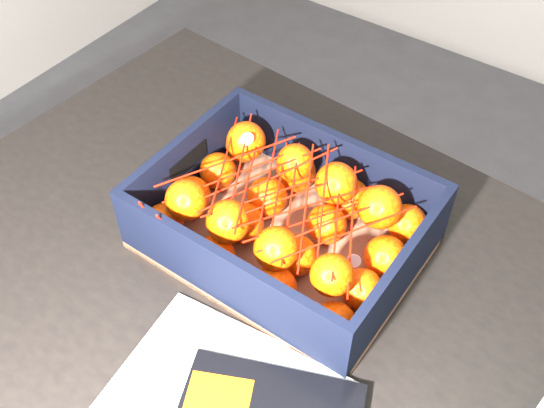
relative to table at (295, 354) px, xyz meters
The scene contains 4 objects.
table is the anchor object (origin of this frame).
produce_crate 0.18m from the table, 132.55° to the left, with size 0.37×0.28×0.11m.
clementine_heap 0.20m from the table, 131.92° to the left, with size 0.35×0.26×0.11m.
mesh_net 0.24m from the table, 136.71° to the left, with size 0.30×0.25×0.09m.
Camera 1 is at (0.14, -0.44, 1.47)m, focal length 42.36 mm.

